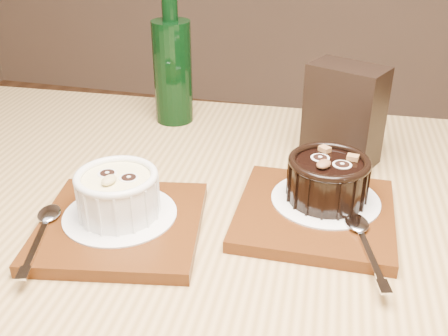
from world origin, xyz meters
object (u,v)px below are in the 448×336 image
(ramekin_white, at_px, (118,192))
(green_bottle, at_px, (173,68))
(table, at_px, (236,293))
(condiment_stand, at_px, (344,115))
(ramekin_dark, at_px, (328,177))
(tray_right, at_px, (315,214))
(tray_left, at_px, (121,225))

(ramekin_white, distance_m, green_bottle, 0.32)
(table, distance_m, condiment_stand, 0.29)
(ramekin_white, bearing_deg, ramekin_dark, 29.13)
(ramekin_dark, distance_m, green_bottle, 0.36)
(ramekin_white, relative_size, ramekin_dark, 0.97)
(tray_right, bearing_deg, green_bottle, 137.23)
(condiment_stand, bearing_deg, ramekin_dark, -92.76)
(tray_left, xyz_separation_m, ramekin_dark, (0.22, 0.10, 0.04))
(ramekin_dark, xyz_separation_m, condiment_stand, (0.01, 0.14, 0.02))
(tray_left, height_order, ramekin_white, ramekin_white)
(table, xyz_separation_m, ramekin_white, (-0.13, -0.02, 0.14))
(table, bearing_deg, tray_right, 31.52)
(tray_left, relative_size, ramekin_white, 1.93)
(ramekin_dark, distance_m, condiment_stand, 0.15)
(tray_left, bearing_deg, ramekin_dark, 25.33)
(ramekin_dark, bearing_deg, tray_left, -131.91)
(tray_right, relative_size, condiment_stand, 1.29)
(ramekin_dark, relative_size, green_bottle, 0.41)
(ramekin_white, height_order, green_bottle, green_bottle)
(ramekin_white, bearing_deg, tray_left, -58.53)
(tray_left, bearing_deg, condiment_stand, 47.45)
(table, xyz_separation_m, ramekin_dark, (0.09, 0.07, 0.14))
(tray_left, relative_size, condiment_stand, 1.29)
(tray_left, bearing_deg, table, 14.01)
(condiment_stand, xyz_separation_m, green_bottle, (-0.28, 0.08, 0.02))
(tray_left, bearing_deg, ramekin_white, 115.26)
(green_bottle, bearing_deg, table, -58.28)
(table, relative_size, ramekin_white, 13.33)
(table, xyz_separation_m, tray_left, (-0.13, -0.03, 0.10))
(tray_left, distance_m, condiment_stand, 0.34)
(table, height_order, tray_left, tray_left)
(tray_left, distance_m, tray_right, 0.23)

